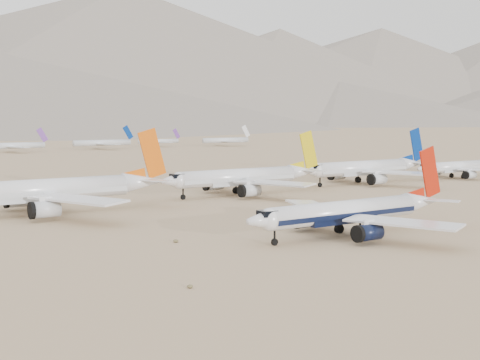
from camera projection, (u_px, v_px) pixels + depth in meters
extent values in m
plane|color=#977758|center=(354.00, 237.00, 126.14)|extent=(7000.00, 7000.00, 0.00)
cylinder|color=white|center=(344.00, 211.00, 127.12)|extent=(35.07, 4.15, 4.15)
cube|color=black|center=(344.00, 214.00, 127.17)|extent=(34.37, 4.21, 0.93)
sphere|color=white|center=(270.00, 219.00, 117.39)|extent=(4.15, 4.15, 4.15)
cube|color=black|center=(267.00, 213.00, 116.93)|extent=(2.90, 2.69, 1.04)
cone|color=white|center=(421.00, 201.00, 139.12)|extent=(8.77, 4.15, 4.15)
cube|color=white|center=(403.00, 223.00, 118.53)|extent=(13.55, 21.35, 0.65)
cube|color=white|center=(442.00, 201.00, 136.69)|extent=(5.57, 7.28, 0.25)
cylinder|color=black|center=(369.00, 232.00, 119.17)|extent=(4.87, 2.99, 2.99)
cube|color=white|center=(313.00, 207.00, 138.86)|extent=(13.55, 21.35, 0.65)
cube|color=white|center=(412.00, 197.00, 143.35)|extent=(5.57, 7.28, 0.25)
cylinder|color=black|center=(307.00, 220.00, 133.41)|extent=(4.87, 2.99, 2.99)
cube|color=#AF1907|center=(430.00, 172.00, 139.88)|extent=(6.65, 0.33, 10.95)
cylinder|color=black|center=(275.00, 242.00, 118.37)|extent=(1.24, 0.52, 1.24)
cylinder|color=black|center=(360.00, 233.00, 125.92)|extent=(1.74, 1.04, 1.74)
cylinder|color=black|center=(339.00, 229.00, 130.71)|extent=(1.74, 1.04, 1.74)
cylinder|color=white|center=(362.00, 168.00, 223.07)|extent=(38.80, 4.70, 4.70)
cube|color=silver|center=(362.00, 169.00, 223.12)|extent=(38.03, 4.77, 1.06)
sphere|color=white|center=(317.00, 170.00, 212.30)|extent=(4.70, 4.70, 4.70)
cube|color=black|center=(316.00, 166.00, 211.78)|extent=(3.29, 3.06, 1.18)
cone|color=white|center=(411.00, 164.00, 236.34)|extent=(9.70, 4.70, 4.70)
cube|color=white|center=(399.00, 173.00, 213.52)|extent=(14.99, 23.62, 0.73)
cube|color=white|center=(425.00, 163.00, 233.63)|extent=(6.16, 8.05, 0.28)
cylinder|color=silver|center=(378.00, 179.00, 214.23)|extent=(5.39, 3.39, 3.39)
cube|color=white|center=(340.00, 167.00, 236.10)|extent=(14.99, 23.62, 0.73)
cube|color=white|center=(405.00, 161.00, 241.03)|extent=(6.16, 8.05, 0.28)
cylinder|color=silver|center=(337.00, 175.00, 230.08)|extent=(5.39, 3.39, 3.39)
cube|color=navy|center=(417.00, 145.00, 237.18)|extent=(7.35, 0.38, 12.12)
cylinder|color=black|center=(320.00, 185.00, 213.41)|extent=(1.41, 0.59, 1.41)
cylinder|color=black|center=(372.00, 181.00, 221.68)|extent=(1.98, 1.18, 1.98)
cylinder|color=black|center=(358.00, 180.00, 227.12)|extent=(1.98, 1.18, 1.98)
cylinder|color=white|center=(238.00, 177.00, 191.47)|extent=(38.21, 4.64, 4.64)
cube|color=silver|center=(238.00, 179.00, 191.53)|extent=(37.45, 4.71, 1.04)
sphere|color=white|center=(179.00, 180.00, 180.87)|extent=(4.64, 4.64, 4.64)
cube|color=black|center=(177.00, 176.00, 180.36)|extent=(3.25, 3.02, 1.16)
cone|color=white|center=(302.00, 172.00, 204.55)|extent=(9.55, 4.64, 4.64)
cube|color=white|center=(274.00, 183.00, 182.07)|extent=(14.76, 23.26, 0.72)
cube|color=white|center=(316.00, 170.00, 201.88)|extent=(6.07, 7.93, 0.28)
cylinder|color=silver|center=(250.00, 190.00, 182.77)|extent=(5.31, 3.34, 3.34)
cube|color=white|center=(221.00, 175.00, 204.32)|extent=(14.76, 23.26, 0.72)
cube|color=white|center=(297.00, 168.00, 209.17)|extent=(6.07, 7.93, 0.28)
cylinder|color=silver|center=(214.00, 184.00, 198.39)|extent=(5.31, 3.34, 3.34)
cube|color=yellow|center=(309.00, 150.00, 205.37)|extent=(7.24, 0.37, 11.93)
cylinder|color=black|center=(183.00, 197.00, 181.97)|extent=(1.39, 0.58, 1.39)
cylinder|color=black|center=(249.00, 193.00, 190.10)|extent=(1.95, 1.16, 1.95)
cylinder|color=black|center=(236.00, 190.00, 195.47)|extent=(1.95, 1.16, 1.95)
cylinder|color=white|center=(42.00, 190.00, 154.25)|extent=(41.31, 5.05, 5.05)
cube|color=silver|center=(42.00, 192.00, 154.31)|extent=(40.49, 5.13, 1.14)
cone|color=white|center=(142.00, 182.00, 168.38)|extent=(10.33, 5.05, 5.05)
cube|color=white|center=(77.00, 199.00, 144.06)|extent=(15.96, 25.14, 0.78)
cube|color=white|center=(158.00, 181.00, 165.49)|extent=(6.56, 8.57, 0.30)
cylinder|color=silver|center=(46.00, 209.00, 144.83)|extent=(5.74, 3.64, 3.64)
cube|color=white|center=(36.00, 187.00, 168.14)|extent=(15.96, 25.14, 0.78)
cube|color=white|center=(141.00, 178.00, 173.38)|extent=(6.56, 8.57, 0.30)
cylinder|color=silver|center=(19.00, 199.00, 161.74)|extent=(5.74, 3.64, 3.64)
cube|color=#DB570A|center=(152.00, 153.00, 169.27)|extent=(7.83, 0.40, 12.90)
cylinder|color=black|center=(54.00, 211.00, 152.75)|extent=(2.12, 1.26, 2.12)
cylinder|color=black|center=(45.00, 208.00, 158.59)|extent=(2.12, 1.26, 2.12)
cylinder|color=white|center=(455.00, 166.00, 242.25)|extent=(31.08, 3.75, 3.75)
cube|color=silver|center=(455.00, 168.00, 242.29)|extent=(30.46, 3.81, 0.84)
sphere|color=white|center=(427.00, 168.00, 233.62)|extent=(3.75, 3.75, 3.75)
cube|color=black|center=(426.00, 166.00, 233.21)|extent=(2.63, 2.44, 0.94)
cylinder|color=silver|center=(470.00, 175.00, 235.18)|extent=(4.32, 2.70, 2.70)
cube|color=white|center=(436.00, 166.00, 252.68)|extent=(12.00, 18.91, 0.58)
cylinder|color=silver|center=(435.00, 172.00, 247.86)|extent=(4.32, 2.70, 2.70)
cylinder|color=black|center=(428.00, 179.00, 234.51)|extent=(1.13, 0.47, 1.13)
cylinder|color=black|center=(463.00, 177.00, 241.14)|extent=(1.58, 0.94, 1.58)
cylinder|color=black|center=(451.00, 175.00, 245.48)|extent=(1.58, 0.94, 1.58)
cylinder|color=silver|center=(14.00, 146.00, 405.42)|extent=(37.42, 3.70, 3.70)
cube|color=#64328F|center=(42.00, 135.00, 414.58)|extent=(7.45, 0.37, 9.39)
cube|color=silver|center=(18.00, 147.00, 397.47)|extent=(9.86, 17.22, 0.37)
cube|color=silver|center=(9.00, 146.00, 413.47)|extent=(9.86, 17.22, 0.37)
cylinder|color=silver|center=(102.00, 143.00, 443.38)|extent=(39.63, 3.92, 3.92)
cube|color=navy|center=(128.00, 132.00, 453.08)|extent=(7.89, 0.39, 9.94)
cube|color=silver|center=(108.00, 144.00, 434.97)|extent=(10.44, 18.24, 0.39)
cube|color=silver|center=(96.00, 143.00, 451.91)|extent=(10.44, 18.24, 0.39)
cylinder|color=silver|center=(158.00, 141.00, 478.90)|extent=(31.33, 3.10, 3.10)
cube|color=#64328F|center=(176.00, 134.00, 486.57)|extent=(6.24, 0.31, 7.86)
cube|color=silver|center=(164.00, 142.00, 472.25)|extent=(8.25, 14.42, 0.31)
cube|color=silver|center=(153.00, 141.00, 485.65)|extent=(8.25, 14.42, 0.31)
cylinder|color=silver|center=(226.00, 140.00, 488.38)|extent=(38.04, 3.76, 3.76)
cube|color=white|center=(246.00, 131.00, 497.70)|extent=(7.58, 0.38, 9.54)
cube|color=silver|center=(233.00, 141.00, 480.31)|extent=(10.02, 17.51, 0.38)
cube|color=silver|center=(219.00, 141.00, 496.57)|extent=(10.02, 17.51, 0.38)
cone|color=slate|center=(125.00, 54.00, 1867.24)|extent=(2356.00, 2356.00, 380.00)
cone|color=slate|center=(280.00, 75.00, 2099.61)|extent=(1682.00, 1682.00, 290.00)
cone|color=slate|center=(381.00, 74.00, 2553.59)|extent=(2380.00, 2380.00, 350.00)
cone|color=slate|center=(340.00, 103.00, 1584.90)|extent=(900.00, 900.00, 100.00)
ellipsoid|color=brown|center=(190.00, 286.00, 89.33)|extent=(0.84, 0.84, 0.46)
ellipsoid|color=brown|center=(176.00, 241.00, 121.14)|extent=(0.98, 0.98, 0.54)
ellipsoid|color=brown|center=(434.00, 223.00, 140.98)|extent=(0.84, 0.84, 0.46)
ellipsoid|color=brown|center=(379.00, 203.00, 172.79)|extent=(0.98, 0.98, 0.54)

